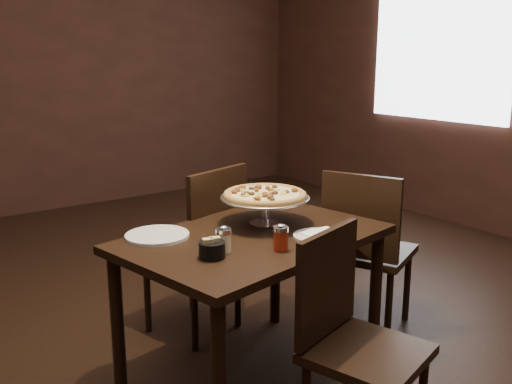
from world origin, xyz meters
TOP-DOWN VIEW (x-y plane):
  - room at (0.06, 0.03)m, footprint 6.04×7.04m
  - dining_table at (0.08, -0.05)m, footprint 1.24×0.94m
  - pizza_stand at (0.21, 0.04)m, footprint 0.41×0.41m
  - parmesan_shaker at (-0.15, -0.17)m, footprint 0.06×0.06m
  - pepper_flake_shaker at (0.05, -0.28)m, footprint 0.06×0.06m
  - packet_caddy at (-0.22, -0.19)m, footprint 0.10×0.10m
  - napkin_stack at (0.30, -0.27)m, footprint 0.16×0.16m
  - plate_left at (-0.28, 0.16)m, footprint 0.28×0.28m
  - plate_near at (0.28, -0.25)m, footprint 0.21×0.21m
  - serving_spatula at (0.31, -0.01)m, footprint 0.17×0.17m
  - chair_far at (0.13, 0.48)m, footprint 0.53×0.53m
  - chair_near at (0.11, -0.63)m, footprint 0.49×0.49m
  - chair_side at (0.85, -0.01)m, footprint 0.55×0.55m

SIDE VIEW (x-z plane):
  - chair_near at x=0.11m, z-range 0.04..0.88m
  - chair_side at x=0.85m, z-range 0.04..0.93m
  - chair_far at x=0.13m, z-range 0.04..0.96m
  - dining_table at x=0.08m, z-range 0.26..0.96m
  - plate_near at x=0.28m, z-range 0.70..0.71m
  - plate_left at x=-0.28m, z-range 0.70..0.72m
  - napkin_stack at x=0.30m, z-range 0.70..0.72m
  - packet_caddy at x=-0.22m, z-range 0.70..0.78m
  - pepper_flake_shaker at x=0.05m, z-range 0.70..0.81m
  - parmesan_shaker at x=-0.15m, z-range 0.70..0.81m
  - serving_spatula at x=0.31m, z-range 0.83..0.85m
  - pizza_stand at x=0.21m, z-range 0.76..0.93m
  - room at x=0.06m, z-range -0.02..2.82m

